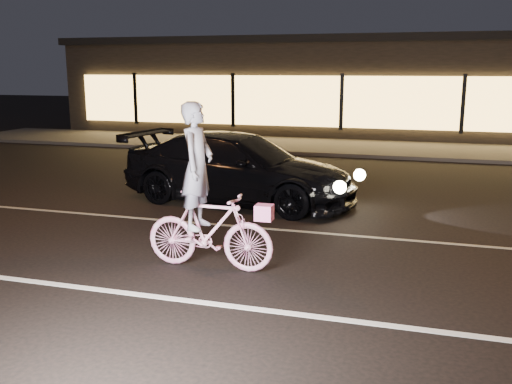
% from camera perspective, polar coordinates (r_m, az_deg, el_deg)
% --- Properties ---
extents(ground, '(90.00, 90.00, 0.00)m').
position_cam_1_polar(ground, '(8.91, -5.77, -6.81)').
color(ground, black).
rests_on(ground, ground).
extents(lane_stripe_near, '(60.00, 0.12, 0.01)m').
position_cam_1_polar(lane_stripe_near, '(7.64, -10.11, -10.25)').
color(lane_stripe_near, silver).
rests_on(lane_stripe_near, ground).
extents(lane_stripe_far, '(60.00, 0.10, 0.01)m').
position_cam_1_polar(lane_stripe_far, '(10.70, -1.70, -3.45)').
color(lane_stripe_far, gray).
rests_on(lane_stripe_far, ground).
extents(sidewalk, '(30.00, 4.00, 0.12)m').
position_cam_1_polar(sidewalk, '(21.21, 7.71, 4.49)').
color(sidewalk, '#383533').
rests_on(sidewalk, ground).
extents(storefront, '(25.40, 8.42, 4.20)m').
position_cam_1_polar(storefront, '(26.94, 9.88, 10.52)').
color(storefront, black).
rests_on(storefront, ground).
extents(cyclist, '(1.95, 0.67, 2.45)m').
position_cam_1_polar(cyclist, '(8.32, -5.02, -1.91)').
color(cyclist, '#EF4A9C').
rests_on(cyclist, ground).
extents(sedan, '(5.50, 2.91, 1.52)m').
position_cam_1_polar(sedan, '(12.47, -1.73, 2.38)').
color(sedan, black).
rests_on(sedan, ground).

